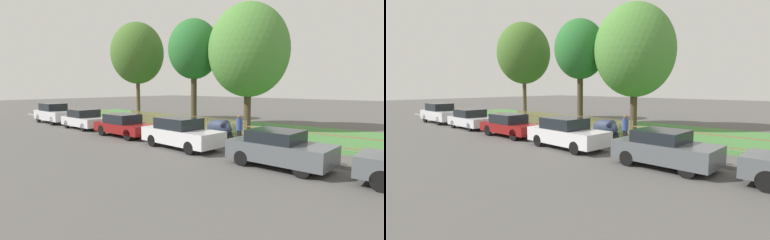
# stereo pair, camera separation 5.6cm
# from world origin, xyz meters

# --- Properties ---
(ground_plane) EXTENTS (120.00, 120.00, 0.00)m
(ground_plane) POSITION_xyz_m (0.00, 0.00, 0.00)
(ground_plane) COLOR #565451
(kerb_stone) EXTENTS (40.64, 0.20, 0.12)m
(kerb_stone) POSITION_xyz_m (0.00, 0.10, 0.06)
(kerb_stone) COLOR gray
(kerb_stone) RESTS_ON ground
(grass_strip) EXTENTS (40.64, 8.43, 0.01)m
(grass_strip) POSITION_xyz_m (0.00, 6.61, 0.01)
(grass_strip) COLOR #477F3D
(grass_strip) RESTS_ON ground
(park_fence) EXTENTS (40.64, 0.05, 1.14)m
(park_fence) POSITION_xyz_m (0.00, 2.40, 0.57)
(park_fence) COLOR olive
(park_fence) RESTS_ON ground
(parked_car_silver_hatchback) EXTENTS (4.41, 1.72, 1.61)m
(parked_car_silver_hatchback) POSITION_xyz_m (-10.90, -1.16, 0.81)
(parked_car_silver_hatchback) COLOR silver
(parked_car_silver_hatchback) RESTS_ON ground
(parked_car_black_saloon) EXTENTS (3.82, 1.81, 1.36)m
(parked_car_black_saloon) POSITION_xyz_m (-5.95, -1.08, 0.68)
(parked_car_black_saloon) COLOR silver
(parked_car_black_saloon) RESTS_ON ground
(parked_car_navy_estate) EXTENTS (4.19, 1.69, 1.34)m
(parked_car_navy_estate) POSITION_xyz_m (-1.03, -1.20, 0.69)
(parked_car_navy_estate) COLOR maroon
(parked_car_navy_estate) RESTS_ON ground
(parked_car_red_compact) EXTENTS (4.29, 1.88, 1.47)m
(parked_car_red_compact) POSITION_xyz_m (3.84, -1.28, 0.74)
(parked_car_red_compact) COLOR silver
(parked_car_red_compact) RESTS_ON ground
(parked_car_white_van) EXTENTS (3.72, 1.77, 1.38)m
(parked_car_white_van) POSITION_xyz_m (8.98, -1.31, 0.70)
(parked_car_white_van) COLOR #51565B
(parked_car_white_van) RESTS_ON ground
(covered_motorcycle) EXTENTS (1.78, 0.85, 1.15)m
(covered_motorcycle) POSITION_xyz_m (3.92, 1.73, 0.69)
(covered_motorcycle) COLOR black
(covered_motorcycle) RESTS_ON ground
(tree_nearest_kerb) EXTENTS (4.62, 4.62, 8.53)m
(tree_nearest_kerb) POSITION_xyz_m (-7.58, 4.89, 5.86)
(tree_nearest_kerb) COLOR brown
(tree_nearest_kerb) RESTS_ON ground
(tree_behind_motorcycle) EXTENTS (3.89, 3.89, 8.01)m
(tree_behind_motorcycle) POSITION_xyz_m (-1.43, 5.48, 5.73)
(tree_behind_motorcycle) COLOR #473828
(tree_behind_motorcycle) RESTS_ON ground
(tree_mid_park) EXTENTS (5.56, 5.56, 8.64)m
(tree_mid_park) POSITION_xyz_m (2.68, 6.53, 5.43)
(tree_mid_park) COLOR #473828
(tree_mid_park) RESTS_ON ground
(pedestrian_near_fence) EXTENTS (0.43, 0.43, 1.55)m
(pedestrian_near_fence) POSITION_xyz_m (5.52, 1.25, 0.88)
(pedestrian_near_fence) COLOR black
(pedestrian_near_fence) RESTS_ON ground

